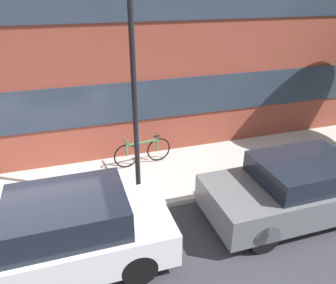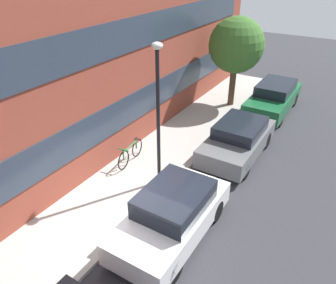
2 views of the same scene
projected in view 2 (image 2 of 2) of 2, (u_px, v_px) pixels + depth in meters
name	position (u px, v px, depth m)	size (l,w,h in m)	color
ground_plane	(133.00, 228.00, 9.13)	(56.00, 56.00, 0.00)	#333338
sidewalk_strip	(98.00, 210.00, 9.68)	(28.00, 2.57, 0.11)	#B2AFA8
rowhouse_facade	(32.00, 74.00, 8.53)	(28.00, 1.02, 7.84)	brown
parked_car_white	(172.00, 214.00, 8.60)	(3.82, 1.72, 1.42)	silver
parked_car_grey	(238.00, 139.00, 12.13)	(3.85, 1.72, 1.34)	slate
parked_car_green	(274.00, 98.00, 15.54)	(4.31, 1.66, 1.41)	#195B33
bicycle	(130.00, 153.00, 11.63)	(1.62, 0.44, 0.78)	black
street_tree	(236.00, 46.00, 14.94)	(2.55, 2.55, 4.18)	brown
lamp_post	(158.00, 103.00, 9.39)	(0.32, 0.32, 4.54)	black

